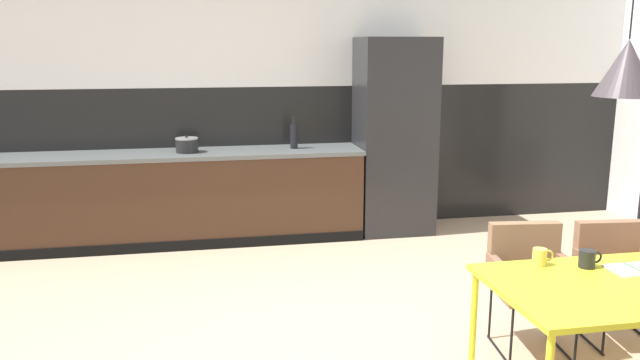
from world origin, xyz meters
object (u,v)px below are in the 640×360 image
Objects in this scene: armchair_facing_counter at (617,265)px; mug_dark_espresso at (540,257)px; pendant_lamp_over_table_near at (627,68)px; open_book at (635,270)px; bottle_wine_green at (294,136)px; armchair_near_window at (530,271)px; refrigerator_column at (394,136)px; cooking_pot at (187,145)px; mug_short_terracotta at (588,259)px.

mug_dark_espresso is (-0.86, -0.52, 0.29)m from armchair_facing_counter.
armchair_facing_counter is at bearing 50.46° from pendant_lamp_over_table_near.
open_book is 0.81× the size of bottle_wine_green.
mug_dark_espresso is at bearing 125.77° from pendant_lamp_over_table_near.
bottle_wine_green reaches higher than armchair_near_window.
mug_dark_espresso is (-0.44, 0.18, 0.04)m from open_book.
refrigerator_column is at bearing -81.93° from armchair_near_window.
pendant_lamp_over_table_near is at bearing -156.30° from open_book.
refrigerator_column is at bearing 0.49° from cooking_pot.
refrigerator_column is 9.15× the size of cooking_pot.
cooking_pot is (-2.12, 3.23, 0.18)m from mug_short_terracotta.
open_book is 1.09m from pendant_lamp_over_table_near.
armchair_near_window is 1.04× the size of armchair_facing_counter.
mug_short_terracotta is 1.03m from pendant_lamp_over_table_near.
cooking_pot is (-1.89, 3.15, 0.19)m from mug_dark_espresso.
mug_dark_espresso is 0.10× the size of pendant_lamp_over_table_near.
pendant_lamp_over_table_near reaches higher than mug_dark_espresso.
cooking_pot is (-2.12, 2.67, 0.45)m from armchair_near_window.
armchair_near_window is 3.64× the size of cooking_pot.
pendant_lamp_over_table_near reaches higher than cooking_pot.
pendant_lamp_over_table_near is at bearing -58.62° from cooking_pot.
pendant_lamp_over_table_near reaches higher than mug_short_terracotta.
refrigerator_column is 1.03m from bottle_wine_green.
mug_dark_espresso is 0.56× the size of cooking_pot.
mug_short_terracotta is 3.46m from bottle_wine_green.
mug_short_terracotta is (-0.22, 0.10, 0.04)m from open_book.
cooking_pot reaches higher than mug_short_terracotta.
armchair_facing_counter reaches higher than open_book.
open_book is 4.07m from cooking_pot.
armchair_near_window is at bearing -51.53° from cooking_pot.
armchair_facing_counter is at bearing 43.30° from mug_short_terracotta.
bottle_wine_green is 0.25× the size of pendant_lamp_over_table_near.
armchair_facing_counter is at bearing -57.35° from bottle_wine_green.
refrigerator_column is 2.73m from armchair_near_window.
mug_dark_espresso is 1.07m from pendant_lamp_over_table_near.
pendant_lamp_over_table_near is (-0.02, -0.77, 1.28)m from armchair_near_window.
armchair_near_window is at bearing -68.21° from bottle_wine_green.
refrigerator_column is at bearing 86.92° from mug_dark_espresso.
mug_dark_espresso is at bearing 36.80° from armchair_facing_counter.
armchair_near_window is 5.97× the size of mug_short_terracotta.
mug_dark_espresso is at bearing -93.08° from refrigerator_column.
pendant_lamp_over_table_near is at bearing -54.23° from mug_dark_espresso.
bottle_wine_green is at bearing 106.93° from pendant_lamp_over_table_near.
mug_short_terracotta reaches higher than mug_dark_espresso.
pendant_lamp_over_table_near is (0.03, -3.45, 0.80)m from refrigerator_column.
bottle_wine_green is at bearing -61.37° from armchair_near_window.
bottle_wine_green is at bearing 178.72° from refrigerator_column.
bottle_wine_green is at bearing 111.09° from open_book.
open_book is 0.20× the size of pendant_lamp_over_table_near.
pendant_lamp_over_table_near reaches higher than armchair_near_window.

